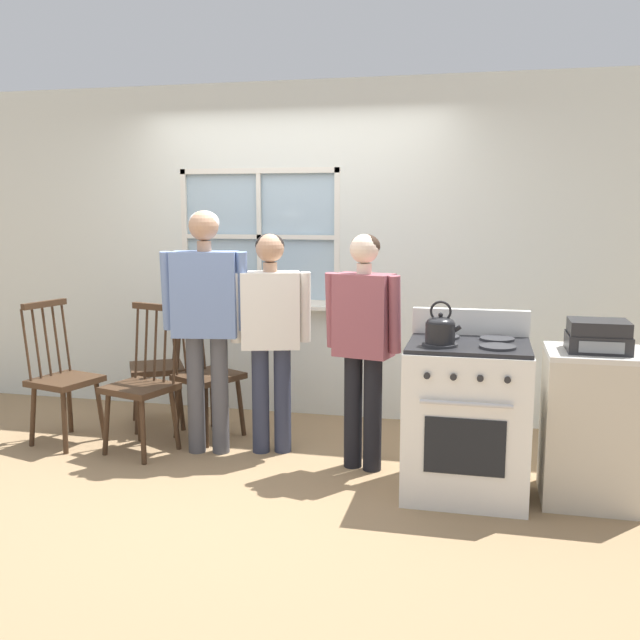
# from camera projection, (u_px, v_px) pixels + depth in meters

# --- Properties ---
(ground_plane) EXTENTS (16.00, 16.00, 0.00)m
(ground_plane) POSITION_uv_depth(u_px,v_px,m) (244.00, 471.00, 4.68)
(ground_plane) COLOR #937551
(wall_back) EXTENTS (6.40, 0.16, 2.70)m
(wall_back) POSITION_uv_depth(u_px,v_px,m) (299.00, 253.00, 5.81)
(wall_back) COLOR silver
(wall_back) RESTS_ON ground_plane
(chair_by_window) EXTENTS (0.52, 0.51, 1.04)m
(chair_by_window) POSITION_uv_depth(u_px,v_px,m) (142.00, 387.00, 4.98)
(chair_by_window) COLOR #3D2819
(chair_by_window) RESTS_ON ground_plane
(chair_near_wall) EXTENTS (0.56, 0.56, 1.04)m
(chair_near_wall) POSITION_uv_depth(u_px,v_px,m) (160.00, 367.00, 5.59)
(chair_near_wall) COLOR #3D2819
(chair_near_wall) RESTS_ON ground_plane
(chair_center_cluster) EXTENTS (0.50, 0.51, 1.04)m
(chair_center_cluster) POSITION_uv_depth(u_px,v_px,m) (63.00, 380.00, 5.18)
(chair_center_cluster) COLOR #3D2819
(chair_center_cluster) RESTS_ON ground_plane
(chair_near_stove) EXTENTS (0.55, 0.56, 1.04)m
(chair_near_stove) POSITION_uv_depth(u_px,v_px,m) (207.00, 375.00, 5.32)
(chair_near_stove) COLOR #3D2819
(chair_near_stove) RESTS_ON ground_plane
(person_elderly_left) EXTENTS (0.61, 0.28, 1.69)m
(person_elderly_left) POSITION_uv_depth(u_px,v_px,m) (206.00, 307.00, 4.88)
(person_elderly_left) COLOR #4C4C51
(person_elderly_left) RESTS_ON ground_plane
(person_teen_center) EXTENTS (0.56, 0.31, 1.53)m
(person_teen_center) POSITION_uv_depth(u_px,v_px,m) (271.00, 323.00, 4.91)
(person_teen_center) COLOR #2D3347
(person_teen_center) RESTS_ON ground_plane
(person_adult_right) EXTENTS (0.52, 0.29, 1.54)m
(person_adult_right) POSITION_uv_depth(u_px,v_px,m) (364.00, 332.00, 4.59)
(person_adult_right) COLOR black
(person_adult_right) RESTS_ON ground_plane
(stove) EXTENTS (0.72, 0.68, 1.08)m
(stove) POSITION_uv_depth(u_px,v_px,m) (467.00, 417.00, 4.26)
(stove) COLOR white
(stove) RESTS_ON ground_plane
(kettle) EXTENTS (0.21, 0.17, 0.25)m
(kettle) POSITION_uv_depth(u_px,v_px,m) (440.00, 329.00, 4.08)
(kettle) COLOR black
(kettle) RESTS_ON stove
(potted_plant) EXTENTS (0.12, 0.12, 0.34)m
(potted_plant) POSITION_uv_depth(u_px,v_px,m) (237.00, 289.00, 5.89)
(potted_plant) COLOR beige
(potted_plant) RESTS_ON wall_back
(side_counter) EXTENTS (0.55, 0.50, 0.90)m
(side_counter) POSITION_uv_depth(u_px,v_px,m) (592.00, 426.00, 4.15)
(side_counter) COLOR beige
(side_counter) RESTS_ON ground_plane
(stereo) EXTENTS (0.34, 0.29, 0.18)m
(stereo) POSITION_uv_depth(u_px,v_px,m) (598.00, 336.00, 4.04)
(stereo) COLOR #232326
(stereo) RESTS_ON side_counter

